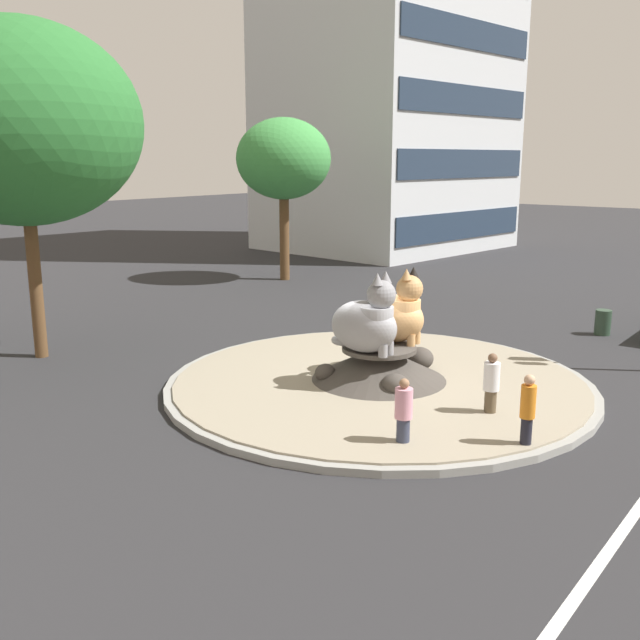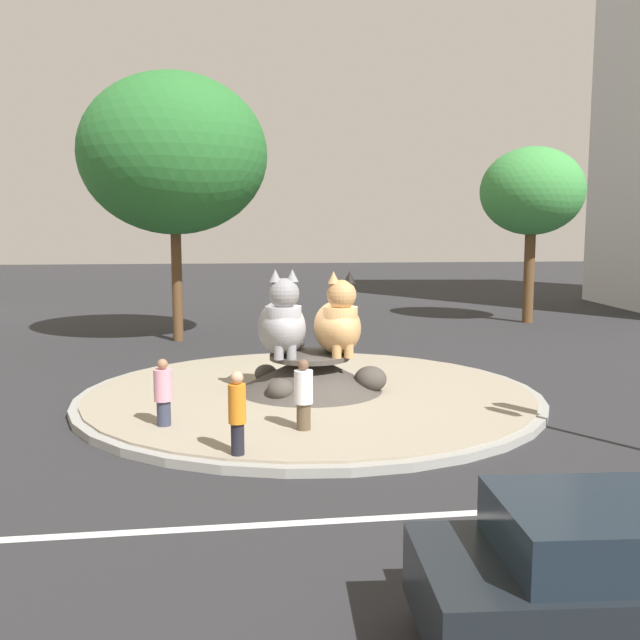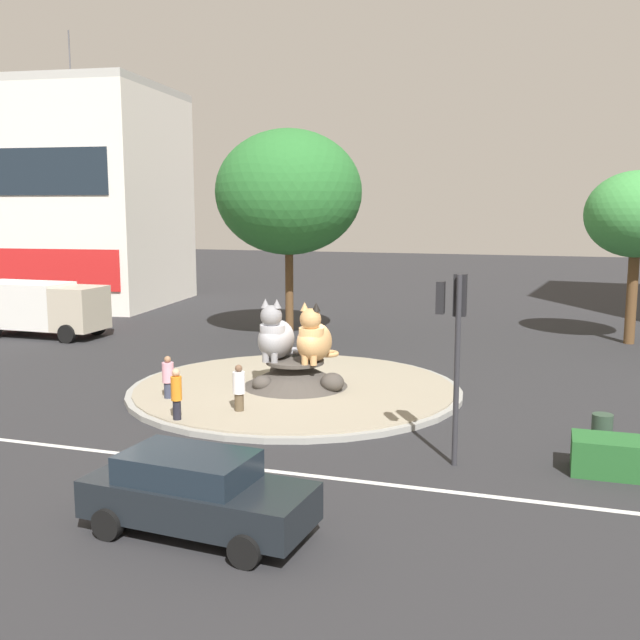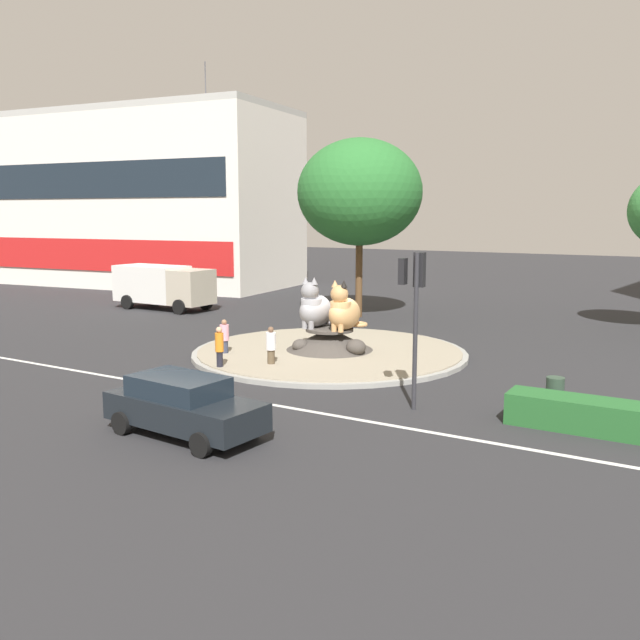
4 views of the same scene
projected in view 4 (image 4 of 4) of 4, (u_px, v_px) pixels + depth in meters
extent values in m
plane|color=#28282B|center=(330.00, 355.00, 29.09)|extent=(160.00, 160.00, 0.00)
cube|color=silver|center=(216.00, 395.00, 22.64)|extent=(112.00, 0.20, 0.01)
cylinder|color=gray|center=(330.00, 353.00, 29.07)|extent=(11.70, 11.70, 0.18)
cylinder|color=gray|center=(330.00, 350.00, 29.05)|extent=(11.23, 11.23, 0.05)
cone|color=#423D38|center=(330.00, 339.00, 28.98)|extent=(3.71, 3.71, 0.93)
cylinder|color=#423D38|center=(330.00, 329.00, 28.91)|extent=(2.04, 2.04, 0.12)
ellipsoid|color=#423D38|center=(356.00, 347.00, 27.89)|extent=(0.82, 0.81, 0.65)
ellipsoid|color=#423D38|center=(321.00, 338.00, 30.44)|extent=(0.61, 0.53, 0.49)
ellipsoid|color=#423D38|center=(300.00, 345.00, 28.54)|extent=(0.67, 0.73, 0.54)
ellipsoid|color=gray|center=(316.00, 311.00, 29.19)|extent=(1.28, 1.94, 1.38)
cylinder|color=gray|center=(311.00, 308.00, 28.84)|extent=(0.93, 0.93, 0.86)
sphere|color=gray|center=(310.00, 291.00, 28.60)|extent=(0.76, 0.76, 0.76)
torus|color=gray|center=(331.00, 321.00, 29.80)|extent=(1.01, 1.01, 0.17)
cone|color=gray|center=(314.00, 281.00, 28.43)|extent=(0.32, 0.32, 0.31)
cone|color=gray|center=(306.00, 280.00, 28.63)|extent=(0.32, 0.32, 0.31)
cylinder|color=gray|center=(311.00, 325.00, 28.60)|extent=(0.24, 0.24, 0.34)
cylinder|color=gray|center=(305.00, 325.00, 28.75)|extent=(0.24, 0.24, 0.34)
ellipsoid|color=tan|center=(345.00, 314.00, 28.46)|extent=(1.26, 1.90, 1.34)
cylinder|color=tan|center=(341.00, 311.00, 28.12)|extent=(0.91, 0.91, 0.84)
sphere|color=tan|center=(339.00, 294.00, 27.89)|extent=(0.74, 0.74, 0.74)
torus|color=tan|center=(359.00, 324.00, 29.06)|extent=(0.95, 0.95, 0.17)
cone|color=black|center=(344.00, 284.00, 27.73)|extent=(0.32, 0.32, 0.30)
cone|color=tan|center=(335.00, 284.00, 27.92)|extent=(0.32, 0.32, 0.30)
cylinder|color=tan|center=(341.00, 328.00, 27.89)|extent=(0.23, 0.23, 0.34)
cylinder|color=tan|center=(334.00, 328.00, 28.03)|extent=(0.23, 0.23, 0.34)
cylinder|color=#2D2D33|center=(415.00, 332.00, 20.61)|extent=(0.14, 0.14, 4.84)
cube|color=black|center=(419.00, 270.00, 20.50)|extent=(0.32, 0.24, 1.05)
sphere|color=red|center=(421.00, 259.00, 20.52)|extent=(0.18, 0.18, 0.18)
sphere|color=#392706|center=(420.00, 270.00, 20.57)|extent=(0.18, 0.18, 0.18)
sphere|color=black|center=(420.00, 280.00, 20.62)|extent=(0.18, 0.18, 0.18)
cube|color=black|center=(403.00, 271.00, 20.55)|extent=(0.20, 0.28, 0.80)
cube|color=silver|center=(145.00, 203.00, 57.71)|extent=(26.29, 13.89, 13.81)
cube|color=red|center=(101.00, 255.00, 53.29)|extent=(24.05, 2.84, 2.49)
cube|color=#19232D|center=(98.00, 180.00, 52.41)|extent=(23.04, 2.69, 2.76)
cube|color=#B2B2AD|center=(142.00, 116.00, 56.60)|extent=(26.29, 13.89, 0.50)
cylinder|color=#4C4C51|center=(205.00, 85.00, 53.51)|extent=(0.10, 0.10, 3.49)
cube|color=#235B28|center=(624.00, 420.00, 18.37)|extent=(6.23, 1.20, 0.90)
cylinder|color=brown|center=(359.00, 280.00, 39.43)|extent=(0.40, 0.40, 4.34)
ellipsoid|color=#286B2D|center=(360.00, 192.00, 38.64)|extent=(7.14, 7.14, 6.07)
cylinder|color=black|center=(220.00, 362.00, 25.76)|extent=(0.24, 0.24, 0.82)
cylinder|color=orange|center=(219.00, 342.00, 25.64)|extent=(0.32, 0.32, 0.71)
sphere|color=tan|center=(219.00, 330.00, 25.57)|extent=(0.24, 0.24, 0.24)
cylinder|color=brown|center=(271.00, 360.00, 26.30)|extent=(0.29, 0.29, 0.78)
cylinder|color=silver|center=(271.00, 341.00, 26.18)|extent=(0.38, 0.38, 0.68)
sphere|color=brown|center=(271.00, 330.00, 26.11)|extent=(0.22, 0.22, 0.22)
cylinder|color=#33384C|center=(225.00, 349.00, 28.34)|extent=(0.29, 0.29, 0.76)
cylinder|color=pink|center=(224.00, 333.00, 28.23)|extent=(0.39, 0.39, 0.66)
sphere|color=#936B4C|center=(224.00, 322.00, 28.16)|extent=(0.22, 0.22, 0.22)
cube|color=black|center=(185.00, 411.00, 18.38)|extent=(4.74, 2.21, 0.77)
cube|color=#19232D|center=(178.00, 386.00, 18.41)|extent=(2.70, 1.82, 0.55)
cylinder|color=black|center=(250.00, 426.00, 18.32)|extent=(0.66, 0.27, 0.64)
cylinder|color=black|center=(201.00, 445.00, 16.83)|extent=(0.66, 0.27, 0.64)
cylinder|color=black|center=(173.00, 407.00, 20.06)|extent=(0.66, 0.27, 0.64)
cylinder|color=black|center=(122.00, 423.00, 18.57)|extent=(0.66, 0.27, 0.64)
cube|color=#B7AD99|center=(192.00, 287.00, 41.56)|extent=(2.01, 2.40, 2.15)
cube|color=silver|center=(152.00, 283.00, 43.25)|extent=(4.68, 2.42, 2.27)
cylinder|color=black|center=(206.00, 303.00, 42.70)|extent=(0.90, 0.31, 0.90)
cylinder|color=black|center=(180.00, 307.00, 40.68)|extent=(0.90, 0.31, 0.90)
cylinder|color=black|center=(155.00, 298.00, 44.95)|extent=(0.90, 0.31, 0.90)
cylinder|color=black|center=(128.00, 302.00, 42.93)|extent=(0.90, 0.31, 0.90)
cylinder|color=#2D4233|center=(555.00, 391.00, 21.38)|extent=(0.56, 0.56, 0.90)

